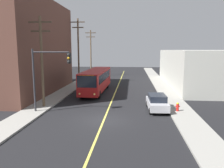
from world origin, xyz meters
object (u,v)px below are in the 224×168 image
Objects in this scene: utility_pole_mid at (78,48)px; traffic_signal_left_corner at (49,69)px; utility_pole_near at (42,58)px; utility_pole_far at (91,51)px; city_bus at (96,80)px; parked_car_silver at (157,102)px; fire_hydrant at (178,107)px.

traffic_signal_left_corner is at bearing -84.93° from utility_pole_mid.
utility_pole_near reaches higher than traffic_signal_left_corner.
utility_pole_far reaches higher than traffic_signal_left_corner.
utility_pole_near is (-4.15, -9.12, 3.45)m from city_bus.
parked_car_silver is 21.15m from utility_pole_mid.
traffic_signal_left_corner reaches higher than city_bus.
fire_hydrant is at bearing -17.11° from parked_car_silver.
utility_pole_far is at bearing 90.37° from utility_pole_near.
utility_pole_mid is at bearing 95.07° from traffic_signal_left_corner.
utility_pole_near is 11.03× the size of fire_hydrant.
utility_pole_far is (-0.18, 28.28, 0.49)m from utility_pole_near.
utility_pole_near is at bearing 126.85° from traffic_signal_left_corner.
city_bus is 10.59m from utility_pole_near.
parked_car_silver is (7.66, -9.19, -0.98)m from city_bus.
utility_pole_near is 1.54× the size of traffic_signal_left_corner.
city_bus is at bearing 129.82° from parked_car_silver.
utility_pole_far reaches higher than parked_car_silver.
traffic_signal_left_corner is (-2.67, -11.09, 2.49)m from city_bus.
traffic_signal_left_corner reaches higher than fire_hydrant.
fire_hydrant is at bearing -2.78° from utility_pole_near.
utility_pole_near is 0.91× the size of utility_pole_far.
parked_car_silver reaches higher than fire_hydrant.
utility_pole_mid is (-11.98, 16.57, 5.42)m from parked_car_silver.
utility_pole_mid reaches higher than traffic_signal_left_corner.
parked_car_silver is at bearing 10.40° from traffic_signal_left_corner.
utility_pole_mid reaches higher than parked_car_silver.
city_bus is 20.04m from utility_pole_far.
utility_pole_mid is at bearing 90.55° from utility_pole_near.
city_bus is 1.09× the size of utility_pole_mid.
city_bus is 2.03× the size of traffic_signal_left_corner.
city_bus is 1.20× the size of utility_pole_far.
utility_pole_mid is at bearing 129.00° from fire_hydrant.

